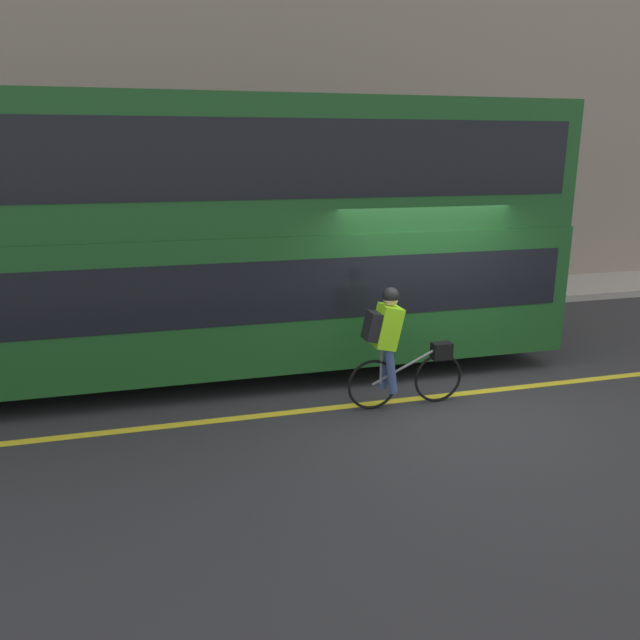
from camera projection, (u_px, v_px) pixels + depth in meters
The scene contains 6 objects.
ground_plane at pixel (437, 397), 8.48m from camera, with size 80.00×80.00×0.00m, color #2D2D30.
road_center_line at pixel (437, 396), 8.48m from camera, with size 50.00×0.14×0.01m, color yellow.
sidewalk_curb at pixel (330, 303), 13.32m from camera, with size 60.00×2.04×0.15m.
building_facade at pixel (316, 69), 13.14m from camera, with size 60.00×0.30×9.75m.
bus at pixel (183, 229), 8.74m from camera, with size 10.94×2.43×3.92m.
cyclist_on_bike at pixel (395, 343), 7.92m from camera, with size 1.59×0.32×1.60m.
Camera 1 is at (-3.61, -7.20, 3.25)m, focal length 35.00 mm.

